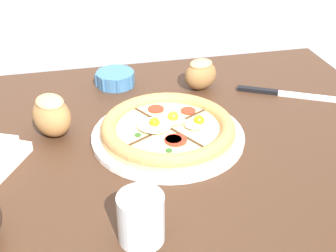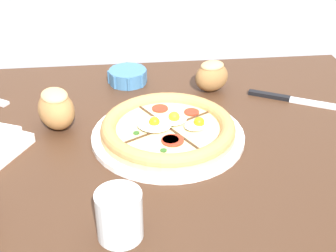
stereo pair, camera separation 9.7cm
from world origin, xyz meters
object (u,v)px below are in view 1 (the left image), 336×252
object	(u,v)px
knife_main	(285,94)
ramekin_bowl	(115,78)
dining_table	(155,181)
bread_piece_mid	(51,115)
pizza	(168,130)
bread_piece_near	(201,74)
water_glass	(141,221)

from	to	relation	value
knife_main	ramekin_bowl	bearing A→B (deg)	-172.79
dining_table	bread_piece_mid	bearing A→B (deg)	162.52
bread_piece_mid	knife_main	size ratio (longest dim) A/B	0.55
pizza	ramekin_bowl	bearing A→B (deg)	104.84
ramekin_bowl	dining_table	bearing A→B (deg)	-80.46
bread_piece_near	water_glass	world-z (taller)	water_glass
dining_table	bread_piece_mid	world-z (taller)	bread_piece_mid
pizza	water_glass	world-z (taller)	water_glass
dining_table	bread_piece_near	size ratio (longest dim) A/B	10.74
ramekin_bowl	bread_piece_near	distance (m)	0.22
ramekin_bowl	water_glass	xyz separation A→B (m)	(-0.03, -0.55, 0.02)
pizza	bread_piece_mid	distance (m)	0.25
dining_table	ramekin_bowl	distance (m)	0.31
dining_table	bread_piece_near	distance (m)	0.30
bread_piece_mid	knife_main	bearing A→B (deg)	5.80
pizza	bread_piece_near	world-z (taller)	bread_piece_near
bread_piece_mid	dining_table	bearing A→B (deg)	-17.48
pizza	ramekin_bowl	size ratio (longest dim) A/B	3.07
pizza	bread_piece_near	xyz separation A→B (m)	(0.13, 0.21, 0.02)
knife_main	pizza	bearing A→B (deg)	-130.39
dining_table	water_glass	bearing A→B (deg)	-105.22
dining_table	knife_main	xyz separation A→B (m)	(0.35, 0.12, 0.12)
dining_table	water_glass	world-z (taller)	water_glass
bread_piece_near	water_glass	bearing A→B (deg)	-115.97
pizza	knife_main	bearing A→B (deg)	21.71
dining_table	knife_main	world-z (taller)	knife_main
bread_piece_near	knife_main	distance (m)	0.21
bread_piece_mid	knife_main	xyz separation A→B (m)	(0.56, 0.06, -0.04)
pizza	bread_piece_mid	xyz separation A→B (m)	(-0.23, 0.07, 0.03)
knife_main	bread_piece_mid	bearing A→B (deg)	-146.30
knife_main	water_glass	size ratio (longest dim) A/B	2.68
dining_table	water_glass	size ratio (longest dim) A/B	13.61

